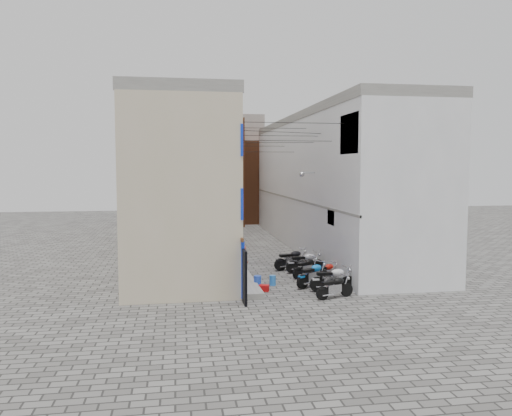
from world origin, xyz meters
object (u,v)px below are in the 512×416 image
motorcycle_d (326,271)px  red_crate (264,288)px  motorcycle_b (333,278)px  motorcycle_f (305,261)px  water_jug_near (258,281)px  motorcycle_e (307,266)px  motorcycle_c (313,273)px  motorcycle_a (335,286)px  motorcycle_g (292,258)px  person_a (244,265)px  person_b (239,258)px  water_jug_far (273,280)px

motorcycle_d → red_crate: size_ratio=4.01×
motorcycle_b → motorcycle_f: bearing=-178.7°
motorcycle_d → water_jug_near: size_ratio=3.31×
motorcycle_e → motorcycle_c: bearing=-38.0°
motorcycle_a → motorcycle_g: (-0.42, 6.01, 0.09)m
motorcycle_e → red_crate: (-2.60, -2.45, -0.41)m
motorcycle_b → motorcycle_e: bearing=-173.6°
motorcycle_e → water_jug_near: (-2.77, -1.68, -0.28)m
motorcycle_d → motorcycle_g: bearing=174.2°
person_a → person_b: size_ratio=1.26×
water_jug_near → motorcycle_f: bearing=42.5°
person_b → water_jug_near: size_ratio=2.64×
motorcycle_a → motorcycle_d: motorcycle_a is taller
water_jug_far → motorcycle_a: bearing=-51.3°
motorcycle_e → water_jug_near: 3.25m
motorcycle_c → red_crate: (-2.40, -0.54, -0.47)m
person_b → water_jug_near: person_b is taller
motorcycle_a → water_jug_near: motorcycle_a is taller
motorcycle_e → motorcycle_f: size_ratio=0.90×
motorcycle_a → motorcycle_b: 1.21m
motorcycle_b → water_jug_far: bearing=-123.4°
motorcycle_c → red_crate: size_ratio=4.78×
person_a → water_jug_far: size_ratio=3.79×
motorcycle_g → person_b: 3.38m
motorcycle_b → motorcycle_g: size_ratio=0.99×
motorcycle_c → motorcycle_f: bearing=138.7°
motorcycle_a → motorcycle_e: (-0.13, 4.11, 0.02)m
motorcycle_a → motorcycle_e: motorcycle_e is taller
red_crate → water_jug_near: bearing=102.0°
motorcycle_b → person_b: size_ratio=1.50×
motorcycle_a → motorcycle_g: 6.02m
person_b → water_jug_far: bearing=-134.8°
motorcycle_e → water_jug_far: motorcycle_e is taller
motorcycle_f → red_crate: size_ratio=4.80×
motorcycle_e → water_jug_near: bearing=-90.9°
motorcycle_a → person_b: person_b is taller
motorcycle_g → person_b: bearing=-82.8°
motorcycle_f → motorcycle_g: (-0.50, 0.85, 0.01)m
motorcycle_c → water_jug_near: motorcycle_c is taller
water_jug_near → motorcycle_a: bearing=-40.0°
water_jug_near → water_jug_far: (0.75, 0.24, -0.03)m
motorcycle_c → water_jug_far: (-1.82, 0.48, -0.37)m
water_jug_near → motorcycle_e: bearing=31.2°
motorcycle_d → red_crate: bearing=-91.1°
motorcycle_c → red_crate: bearing=-111.0°
motorcycle_f → red_crate: motorcycle_f is taller
motorcycle_g → person_b: size_ratio=1.51×
motorcycle_e → motorcycle_f: 1.07m
water_jug_near → motorcycle_d: bearing=10.2°
motorcycle_d → red_crate: 3.59m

